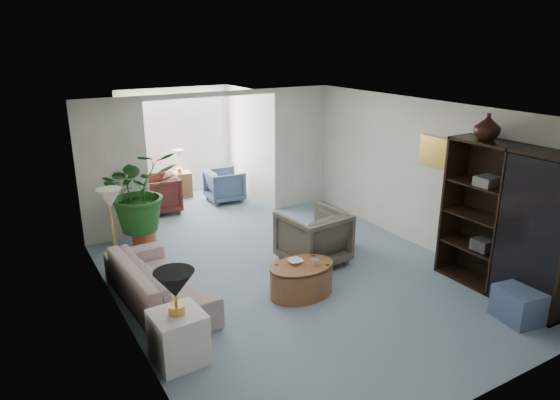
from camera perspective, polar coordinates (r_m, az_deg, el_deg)
floor at (r=7.47m, az=2.37°, el=-9.29°), size 6.00×6.00×0.00m
sunroom_floor at (r=10.87m, az=-9.43°, el=-0.58°), size 2.60×2.60×0.00m
back_pier_left at (r=9.00m, az=-18.55°, el=3.08°), size 1.20×0.12×2.50m
back_pier_right at (r=10.42m, az=2.29°, el=5.97°), size 1.20×0.12×2.50m
back_header at (r=9.35m, az=-7.68°, el=11.89°), size 2.60×0.12×0.10m
window_pane at (r=11.51m, az=-11.78°, el=7.53°), size 2.20×0.02×1.50m
window_blinds at (r=11.48m, az=-11.73°, el=7.51°), size 2.20×0.02×1.50m
framed_picture at (r=8.36m, az=17.29°, el=5.30°), size 0.04×0.50×0.40m
sofa at (r=6.96m, az=-13.74°, el=-9.08°), size 0.98×2.21×0.63m
end_table at (r=5.80m, az=-11.52°, el=-15.10°), size 0.57×0.57×0.59m
table_lamp at (r=5.47m, az=-11.95°, el=-9.41°), size 0.44×0.44×0.30m
floor_lamp at (r=7.52m, az=-18.91°, el=0.20°), size 0.36×0.36×0.28m
coffee_table at (r=7.03m, az=2.49°, el=-9.08°), size 0.96×0.96×0.45m
coffee_bowl at (r=6.98m, az=1.72°, el=-7.02°), size 0.21×0.21×0.05m
coffee_cup at (r=6.92m, az=4.02°, el=-7.10°), size 0.10×0.10×0.09m
wingback_chair at (r=7.90m, az=3.80°, el=-4.29°), size 1.01×1.03×0.86m
side_table_dark at (r=8.57m, az=6.53°, el=-3.65°), size 0.54×0.47×0.56m
entertainment_cabinet at (r=7.42m, az=24.54°, el=-2.35°), size 0.50×1.89×2.10m
cabinet_urn at (r=7.41m, az=22.64°, el=7.75°), size 0.35×0.35×0.36m
ottoman at (r=7.15m, az=25.85°, el=-10.66°), size 0.61×0.61×0.43m
plant_pot at (r=8.87m, az=-15.25°, el=-4.25°), size 0.40×0.40×0.32m
house_plant at (r=8.59m, az=-15.71°, el=1.03°), size 1.25×1.08×1.39m
sunroom_chair_blue at (r=10.98m, az=-6.35°, el=1.65°), size 0.82×0.80×0.69m
sunroom_chair_maroon at (r=10.48m, az=-13.83°, el=0.62°), size 0.90×0.88×0.77m
sunroom_table at (r=11.41m, az=-11.34°, el=1.70°), size 0.49×0.40×0.57m
shelf_clutter at (r=7.32m, az=25.02°, el=-2.37°), size 0.30×1.11×1.06m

